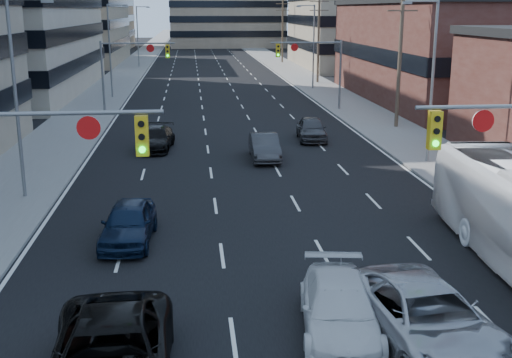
% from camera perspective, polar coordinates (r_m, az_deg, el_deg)
% --- Properties ---
extents(road_surface, '(18.00, 300.00, 0.02)m').
position_cam_1_polar(road_surface, '(139.60, -4.73, 11.29)').
color(road_surface, black).
rests_on(road_surface, ground).
extents(sidewalk_left, '(5.00, 300.00, 0.15)m').
position_cam_1_polar(sidewalk_left, '(139.84, -9.53, 11.17)').
color(sidewalk_left, slate).
rests_on(sidewalk_left, ground).
extents(sidewalk_right, '(5.00, 300.00, 0.15)m').
position_cam_1_polar(sidewalk_right, '(140.29, 0.07, 11.38)').
color(sidewalk_right, slate).
rests_on(sidewalk_right, ground).
extents(office_left_far, '(20.00, 30.00, 16.00)m').
position_cam_1_polar(office_left_far, '(111.36, -17.30, 13.93)').
color(office_left_far, gray).
rests_on(office_left_far, ground).
extents(storefront_right_mid, '(20.00, 30.00, 9.00)m').
position_cam_1_polar(storefront_right_mid, '(65.18, 18.79, 10.56)').
color(storefront_right_mid, '#472119').
rests_on(storefront_right_mid, ground).
extents(office_right_far, '(22.00, 28.00, 14.00)m').
position_cam_1_polar(office_right_far, '(101.20, 10.44, 13.75)').
color(office_right_far, gray).
rests_on(office_right_far, ground).
extents(bg_block_left, '(24.00, 24.00, 20.00)m').
position_cam_1_polar(bg_block_left, '(151.44, -15.91, 14.85)').
color(bg_block_left, '#ADA089').
rests_on(bg_block_left, ground).
extents(bg_block_right, '(22.00, 22.00, 12.00)m').
position_cam_1_polar(bg_block_right, '(143.60, 8.47, 13.67)').
color(bg_block_right, gray).
rests_on(bg_block_right, ground).
extents(signal_near_left, '(6.59, 0.33, 6.00)m').
position_cam_1_polar(signal_near_left, '(18.41, -20.44, 0.90)').
color(signal_near_left, slate).
rests_on(signal_near_left, ground).
extents(signal_far_left, '(6.09, 0.33, 6.00)m').
position_cam_1_polar(signal_far_left, '(54.69, -11.11, 10.18)').
color(signal_far_left, slate).
rests_on(signal_far_left, ground).
extents(signal_far_right, '(6.09, 0.33, 6.00)m').
position_cam_1_polar(signal_far_right, '(55.46, 5.17, 10.45)').
color(signal_far_right, slate).
rests_on(signal_far_right, ground).
extents(utility_pole_block, '(2.20, 0.28, 11.00)m').
position_cam_1_polar(utility_pole_block, '(47.79, 12.71, 11.24)').
color(utility_pole_block, '#4C3D2D').
rests_on(utility_pole_block, ground).
extents(utility_pole_midblock, '(2.20, 0.28, 11.00)m').
position_cam_1_polar(utility_pole_midblock, '(76.83, 5.59, 12.74)').
color(utility_pole_midblock, '#4C3D2D').
rests_on(utility_pole_midblock, ground).
extents(utility_pole_distant, '(2.20, 0.28, 11.00)m').
position_cam_1_polar(utility_pole_distant, '(106.40, 2.37, 13.35)').
color(utility_pole_distant, '#4C3D2D').
rests_on(utility_pole_distant, ground).
extents(streetlight_left_near, '(2.03, 0.22, 9.00)m').
position_cam_1_polar(streetlight_left_near, '(30.47, -20.35, 7.48)').
color(streetlight_left_near, slate).
rests_on(streetlight_left_near, ground).
extents(streetlight_left_mid, '(2.03, 0.22, 9.00)m').
position_cam_1_polar(streetlight_left_mid, '(64.85, -12.75, 11.44)').
color(streetlight_left_mid, slate).
rests_on(streetlight_left_mid, ground).
extents(streetlight_left_far, '(2.03, 0.22, 9.00)m').
position_cam_1_polar(streetlight_left_far, '(99.66, -10.39, 12.62)').
color(streetlight_left_far, slate).
rests_on(streetlight_left_far, ground).
extents(streetlight_right_near, '(2.03, 0.22, 9.00)m').
position_cam_1_polar(streetlight_right_near, '(36.88, 15.22, 9.00)').
color(streetlight_right_near, slate).
rests_on(streetlight_right_near, ground).
extents(streetlight_right_far, '(2.03, 0.22, 9.00)m').
position_cam_1_polar(streetlight_right_far, '(70.62, 5.02, 11.99)').
color(streetlight_right_far, slate).
rests_on(streetlight_right_far, ground).
extents(white_van, '(2.70, 5.23, 1.45)m').
position_cam_1_polar(white_van, '(17.59, 7.45, -11.40)').
color(white_van, silver).
rests_on(white_van, ground).
extents(silver_suv, '(3.51, 6.33, 1.68)m').
position_cam_1_polar(silver_suv, '(17.29, 14.88, -11.87)').
color(silver_suv, '#A2A2A6').
rests_on(silver_suv, ground).
extents(sedan_blue, '(2.08, 4.59, 1.53)m').
position_cam_1_polar(sedan_blue, '(24.42, -11.27, -3.85)').
color(sedan_blue, black).
rests_on(sedan_blue, ground).
extents(sedan_grey_center, '(1.63, 4.51, 1.48)m').
position_cam_1_polar(sedan_grey_center, '(37.29, 0.76, 2.87)').
color(sedan_grey_center, '#313234').
rests_on(sedan_grey_center, ground).
extents(sedan_black_far, '(2.42, 4.92, 1.38)m').
position_cam_1_polar(sedan_black_far, '(40.44, -8.88, 3.56)').
color(sedan_black_far, black).
rests_on(sedan_black_far, ground).
extents(sedan_grey_right, '(2.18, 4.64, 1.53)m').
position_cam_1_polar(sedan_grey_right, '(43.05, 4.95, 4.46)').
color(sedan_grey_right, '#39393C').
rests_on(sedan_grey_right, ground).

